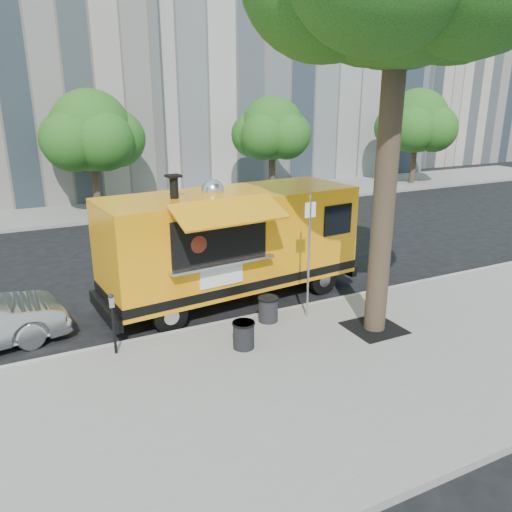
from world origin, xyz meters
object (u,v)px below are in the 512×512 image
at_px(far_tree_b, 91,131).
at_px(far_tree_d, 417,121).
at_px(sign_post, 309,250).
at_px(food_truck, 231,242).
at_px(trash_bin_right, 268,308).
at_px(parking_meter, 113,317).
at_px(trash_bin_left, 244,334).
at_px(far_tree_c, 272,128).

distance_m(far_tree_b, far_tree_d, 19.00).
height_order(far_tree_b, sign_post, far_tree_b).
bearing_deg(food_truck, far_tree_d, 28.79).
bearing_deg(far_tree_d, trash_bin_right, -141.29).
height_order(far_tree_d, parking_meter, far_tree_d).
distance_m(sign_post, trash_bin_left, 2.59).
xyz_separation_m(sign_post, trash_bin_right, (-0.96, 0.19, -1.38)).
relative_size(far_tree_c, food_truck, 0.72).
relative_size(far_tree_c, far_tree_d, 0.92).
height_order(sign_post, trash_bin_left, sign_post).
bearing_deg(far_tree_c, parking_meter, -128.66).
bearing_deg(sign_post, trash_bin_right, 168.79).
distance_m(far_tree_c, food_truck, 14.17).
xyz_separation_m(parking_meter, food_truck, (3.48, 1.92, 0.66)).
bearing_deg(food_truck, sign_post, -68.92).
xyz_separation_m(far_tree_c, sign_post, (-6.45, -13.95, -1.87)).
height_order(trash_bin_left, trash_bin_right, trash_bin_right).
relative_size(far_tree_b, far_tree_d, 0.97).
distance_m(far_tree_c, trash_bin_left, 17.30).
xyz_separation_m(far_tree_c, far_tree_d, (10.00, 0.20, 0.17)).
distance_m(food_truck, trash_bin_left, 3.26).
bearing_deg(food_truck, trash_bin_left, -114.61).
bearing_deg(trash_bin_left, sign_post, 20.37).
height_order(food_truck, trash_bin_left, food_truck).
bearing_deg(sign_post, trash_bin_left, -159.63).
relative_size(parking_meter, trash_bin_right, 2.22).
bearing_deg(food_truck, parking_meter, -156.87).
distance_m(far_tree_c, parking_meter, 17.82).
height_order(far_tree_d, trash_bin_left, far_tree_d).
xyz_separation_m(far_tree_d, parking_meter, (-21.00, -13.95, -2.91)).
distance_m(trash_bin_left, trash_bin_right, 1.45).
bearing_deg(parking_meter, far_tree_d, 33.60).
distance_m(far_tree_d, trash_bin_left, 24.01).
height_order(far_tree_c, trash_bin_left, far_tree_c).
height_order(far_tree_b, parking_meter, far_tree_b).
distance_m(far_tree_b, trash_bin_left, 15.39).
height_order(parking_meter, trash_bin_left, parking_meter).
relative_size(far_tree_d, trash_bin_right, 9.39).
relative_size(far_tree_d, sign_post, 1.88).
distance_m(far_tree_b, far_tree_c, 9.01).
bearing_deg(sign_post, parking_meter, 177.48).
bearing_deg(parking_meter, sign_post, -2.52).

